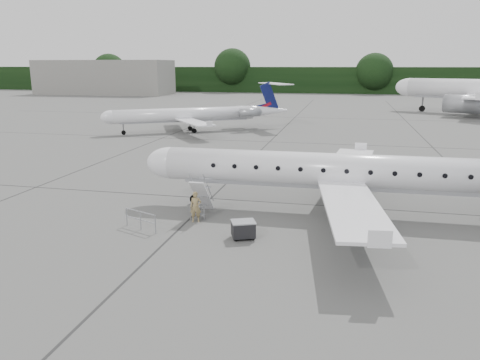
# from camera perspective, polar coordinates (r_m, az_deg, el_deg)

# --- Properties ---
(ground) EXTENTS (320.00, 320.00, 0.00)m
(ground) POSITION_cam_1_polar(r_m,az_deg,el_deg) (22.72, 7.80, -8.46)
(ground) COLOR #575754
(ground) RESTS_ON ground
(treeline) EXTENTS (260.00, 4.00, 8.00)m
(treeline) POSITION_cam_1_polar(r_m,az_deg,el_deg) (151.05, 12.45, 11.79)
(treeline) COLOR black
(treeline) RESTS_ON ground
(terminal_building) EXTENTS (40.00, 14.00, 10.00)m
(terminal_building) POSITION_cam_1_polar(r_m,az_deg,el_deg) (149.33, -16.22, 11.93)
(terminal_building) COLOR slate
(terminal_building) RESTS_ON ground
(main_regional_jet) EXTENTS (28.17, 20.43, 7.17)m
(main_regional_jet) POSITION_cam_1_polar(r_m,az_deg,el_deg) (27.67, 13.26, 3.08)
(main_regional_jet) COLOR white
(main_regional_jet) RESTS_ON ground
(airstair) EXTENTS (0.87, 2.13, 2.25)m
(airstair) POSITION_cam_1_polar(r_m,az_deg,el_deg) (27.29, -4.67, -2.05)
(airstair) COLOR white
(airstair) RESTS_ON ground
(passenger) EXTENTS (0.71, 0.55, 1.74)m
(passenger) POSITION_cam_1_polar(r_m,az_deg,el_deg) (26.25, -5.42, -3.28)
(passenger) COLOR #917C4F
(passenger) RESTS_ON ground
(safety_railing) EXTENTS (2.06, 0.92, 1.00)m
(safety_railing) POSITION_cam_1_polar(r_m,az_deg,el_deg) (25.59, -12.02, -4.86)
(safety_railing) COLOR #95989D
(safety_railing) RESTS_ON ground
(baggage_cart) EXTENTS (1.40, 1.28, 0.98)m
(baggage_cart) POSITION_cam_1_polar(r_m,az_deg,el_deg) (23.77, 0.40, -6.03)
(baggage_cart) COLOR black
(baggage_cart) RESTS_ON ground
(bg_regional_left) EXTENTS (29.34, 27.20, 6.26)m
(bg_regional_left) POSITION_cam_1_polar(r_m,az_deg,el_deg) (62.09, -6.72, 8.72)
(bg_regional_left) COLOR white
(bg_regional_left) RESTS_ON ground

